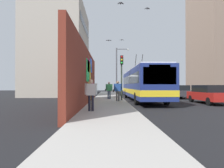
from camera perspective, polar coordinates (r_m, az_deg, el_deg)
name	(u,v)px	position (r m, az deg, el deg)	size (l,w,h in m)	color
ground_plane	(124,101)	(17.77, 4.00, -5.47)	(80.00, 80.00, 0.00)	black
sidewalk_slab	(108,100)	(17.68, -1.19, -5.25)	(48.00, 3.20, 0.15)	#ADA8A0
graffiti_wall	(86,77)	(13.94, -8.34, 2.13)	(14.36, 0.32, 4.35)	maroon
building_far_left	(60,52)	(29.56, -16.37, 9.87)	(11.46, 7.89, 13.69)	#B2A899
building_far_right	(218,33)	(36.11, 30.78, 13.73)	(9.32, 7.08, 20.74)	gray
city_bus	(142,83)	(18.40, 9.46, 0.21)	(12.67, 2.66, 4.94)	navy
parked_car_red	(209,94)	(17.36, 28.58, -2.76)	(4.46, 1.95, 1.58)	#B21E19
parked_car_dark_gray	(179,91)	(23.16, 20.60, -2.21)	(4.15, 1.89, 1.58)	#38383D
pedestrian_at_curb	(118,89)	(15.90, 1.82, -1.68)	(0.24, 0.78, 1.79)	#595960
pedestrian_near_wall	(91,92)	(9.82, -6.72, -2.65)	(0.23, 0.69, 1.73)	#1E1E2D
pedestrian_midblock	(109,89)	(18.34, -0.96, -1.58)	(0.24, 0.77, 1.76)	#2D3F59
traffic_light	(122,70)	(16.87, 3.09, 4.46)	(0.49, 0.28, 4.24)	#2D382D
street_lamp	(118,68)	(24.63, 1.94, 5.07)	(0.44, 1.83, 6.56)	#4C4C51
flying_pigeons	(124,25)	(20.31, 4.01, 18.36)	(6.90, 4.60, 3.41)	#47474C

